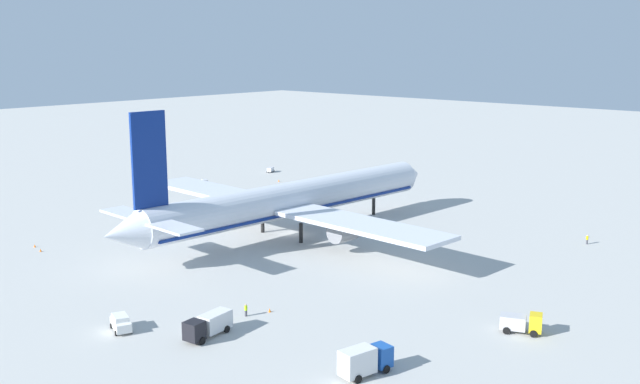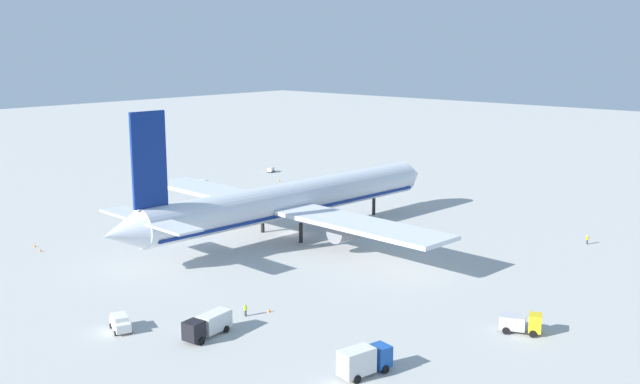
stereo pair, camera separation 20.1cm
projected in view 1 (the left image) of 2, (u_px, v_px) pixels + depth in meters
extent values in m
plane|color=#B2B2AD|center=(294.00, 234.00, 137.73)|extent=(600.00, 600.00, 0.00)
cylinder|color=silver|center=(294.00, 199.00, 136.38)|extent=(65.03, 9.74, 6.42)
cone|color=silver|center=(411.00, 175.00, 160.72)|extent=(5.45, 6.54, 6.29)
cone|color=silver|center=(123.00, 233.00, 111.59)|extent=(6.72, 6.42, 6.09)
cube|color=navy|center=(149.00, 160.00, 113.10)|extent=(6.02, 0.81, 14.91)
cube|color=silver|center=(128.00, 214.00, 118.84)|extent=(4.93, 10.55, 0.36)
cube|color=silver|center=(172.00, 227.00, 110.38)|extent=(4.93, 10.55, 0.36)
cube|color=silver|center=(215.00, 191.00, 147.80)|extent=(10.67, 33.13, 0.70)
cylinder|color=slate|center=(235.00, 205.00, 145.54)|extent=(5.91, 3.83, 3.53)
cube|color=silver|center=(361.00, 225.00, 120.82)|extent=(10.67, 33.13, 0.70)
cylinder|color=slate|center=(344.00, 231.00, 125.33)|extent=(4.89, 3.89, 3.65)
cylinder|color=black|center=(374.00, 206.00, 153.16)|extent=(0.70, 0.70, 3.58)
cylinder|color=black|center=(263.00, 223.00, 138.71)|extent=(0.70, 0.70, 3.58)
cylinder|color=black|center=(301.00, 233.00, 131.52)|extent=(0.70, 0.70, 3.58)
cube|color=navy|center=(294.00, 208.00, 136.73)|extent=(62.43, 9.29, 0.50)
cube|color=black|center=(194.00, 331.00, 87.50)|extent=(2.32, 2.34, 2.26)
cube|color=silver|center=(215.00, 321.00, 90.51)|extent=(4.48, 2.64, 2.21)
cube|color=black|center=(190.00, 328.00, 86.80)|extent=(0.32, 1.74, 1.00)
cylinder|color=black|center=(202.00, 341.00, 87.32)|extent=(0.93, 0.42, 0.90)
cylinder|color=black|center=(189.00, 337.00, 88.46)|extent=(0.93, 0.42, 0.90)
cylinder|color=black|center=(227.00, 329.00, 90.88)|extent=(0.93, 0.42, 0.90)
cylinder|color=black|center=(214.00, 326.00, 92.02)|extent=(0.93, 0.42, 0.90)
cube|color=#194CA5|center=(381.00, 355.00, 80.46)|extent=(2.24, 2.48, 2.33)
cube|color=silver|center=(357.00, 361.00, 78.44)|extent=(4.19, 2.86, 2.76)
cube|color=black|center=(386.00, 349.00, 80.73)|extent=(0.43, 1.80, 1.03)
cylinder|color=black|center=(373.00, 362.00, 81.43)|extent=(0.94, 0.47, 0.90)
cylinder|color=black|center=(386.00, 369.00, 79.74)|extent=(0.94, 0.47, 0.90)
cylinder|color=black|center=(345.00, 372.00, 79.08)|extent=(0.94, 0.47, 0.90)
cylinder|color=black|center=(358.00, 379.00, 77.39)|extent=(0.94, 0.47, 0.90)
cube|color=yellow|center=(536.00, 323.00, 90.13)|extent=(2.46, 2.18, 2.14)
cube|color=#B2B2B7|center=(513.00, 322.00, 91.01)|extent=(3.09, 3.64, 1.69)
cube|color=black|center=(540.00, 319.00, 89.87)|extent=(1.60, 0.75, 0.94)
cylinder|color=black|center=(534.00, 328.00, 91.34)|extent=(0.63, 0.95, 0.90)
cylinder|color=black|center=(534.00, 334.00, 89.45)|extent=(0.63, 0.95, 0.90)
cylinder|color=black|center=(508.00, 325.00, 92.32)|extent=(0.63, 0.95, 0.90)
cylinder|color=black|center=(507.00, 331.00, 90.43)|extent=(0.63, 0.95, 0.90)
cube|color=white|center=(121.00, 324.00, 91.43)|extent=(3.23, 4.55, 1.10)
cube|color=white|center=(120.00, 317.00, 91.44)|extent=(2.52, 3.09, 0.55)
cylinder|color=black|center=(131.00, 331.00, 90.75)|extent=(0.44, 0.68, 0.64)
cylinder|color=black|center=(116.00, 333.00, 89.92)|extent=(0.44, 0.68, 0.64)
cylinder|color=black|center=(126.00, 323.00, 93.15)|extent=(0.44, 0.68, 0.64)
cylinder|color=black|center=(111.00, 326.00, 92.32)|extent=(0.44, 0.68, 0.64)
cube|color=gray|center=(205.00, 183.00, 186.11)|extent=(2.23, 2.72, 0.15)
cylinder|color=#333338|center=(206.00, 184.00, 184.79)|extent=(0.31, 0.58, 0.08)
cube|color=silver|center=(205.00, 181.00, 186.01)|extent=(1.95, 2.32, 0.88)
cylinder|color=black|center=(208.00, 184.00, 185.61)|extent=(0.27, 0.41, 0.40)
cylinder|color=black|center=(203.00, 184.00, 185.04)|extent=(0.27, 0.41, 0.40)
cylinder|color=black|center=(206.00, 183.00, 187.21)|extent=(0.27, 0.41, 0.40)
cylinder|color=black|center=(201.00, 183.00, 186.64)|extent=(0.27, 0.41, 0.40)
cube|color=gray|center=(270.00, 171.00, 203.47)|extent=(3.13, 2.44, 0.15)
cylinder|color=#333338|center=(268.00, 172.00, 201.88)|extent=(0.58, 0.32, 0.08)
cube|color=silver|center=(270.00, 169.00, 203.36)|extent=(2.67, 2.12, 0.97)
cylinder|color=black|center=(271.00, 172.00, 202.28)|extent=(0.41, 0.27, 0.40)
cylinder|color=black|center=(267.00, 172.00, 202.69)|extent=(0.41, 0.27, 0.40)
cylinder|color=black|center=(274.00, 171.00, 204.28)|extent=(0.41, 0.27, 0.40)
cylinder|color=black|center=(269.00, 171.00, 204.69)|extent=(0.41, 0.27, 0.40)
cylinder|color=#3F3F47|center=(587.00, 242.00, 130.82)|extent=(0.38, 0.38, 0.84)
cylinder|color=yellow|center=(587.00, 238.00, 130.67)|extent=(0.47, 0.47, 0.63)
sphere|color=beige|center=(587.00, 235.00, 130.59)|extent=(0.23, 0.23, 0.23)
cylinder|color=#3F3F47|center=(246.00, 313.00, 96.37)|extent=(0.38, 0.38, 0.82)
cylinder|color=#B2F219|center=(246.00, 308.00, 96.23)|extent=(0.47, 0.47, 0.62)
sphere|color=tan|center=(246.00, 305.00, 96.15)|extent=(0.22, 0.22, 0.22)
cone|color=orange|center=(35.00, 246.00, 128.88)|extent=(0.36, 0.36, 0.55)
cone|color=orange|center=(270.00, 310.00, 97.85)|extent=(0.36, 0.36, 0.55)
cone|color=orange|center=(279.00, 181.00, 189.75)|extent=(0.36, 0.36, 0.55)
cone|color=orange|center=(41.00, 250.00, 126.13)|extent=(0.36, 0.36, 0.55)
cone|color=orange|center=(587.00, 236.00, 135.40)|extent=(0.36, 0.36, 0.55)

